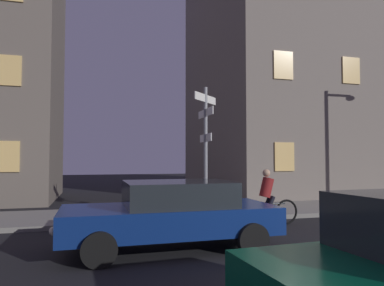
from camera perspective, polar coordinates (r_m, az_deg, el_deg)
ground_plane at (r=6.22m, az=23.54°, el=-20.22°), size 80.00×80.00×0.00m
sidewalk_kerb at (r=12.35m, az=2.19°, el=-11.13°), size 40.00×3.14×0.14m
signpost at (r=11.01m, az=2.21°, el=0.62°), size 1.00×1.45×4.01m
car_far_oncoming at (r=7.67m, az=-3.26°, el=-11.15°), size 4.57×2.14×1.42m
cyclist at (r=10.52m, az=12.20°, el=-8.86°), size 1.82×0.34×1.61m
building_right_block at (r=22.88m, az=19.36°, el=11.22°), size 13.59×10.05×14.62m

